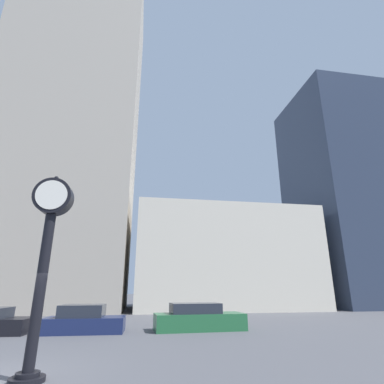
% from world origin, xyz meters
% --- Properties ---
extents(building_tall_tower, '(14.17, 12.00, 39.71)m').
position_xyz_m(building_tall_tower, '(-4.96, 24.00, 19.86)').
color(building_tall_tower, '#ADA393').
rests_on(building_tall_tower, ground_plane).
extents(building_storefront_row, '(18.46, 12.00, 10.13)m').
position_xyz_m(building_storefront_row, '(12.29, 24.00, 5.07)').
color(building_storefront_row, beige).
rests_on(building_storefront_row, ground_plane).
extents(building_glass_modern, '(9.35, 12.00, 27.16)m').
position_xyz_m(building_glass_modern, '(27.85, 24.00, 13.58)').
color(building_glass_modern, '#2D384C').
rests_on(building_glass_modern, ground_plane).
extents(street_clock, '(1.02, 0.82, 5.21)m').
position_xyz_m(street_clock, '(1.00, -0.24, 3.26)').
color(street_clock, black).
rests_on(street_clock, ground_plane).
extents(car_navy, '(3.88, 1.94, 1.32)m').
position_xyz_m(car_navy, '(0.89, 7.96, 0.55)').
color(car_navy, '#19234C').
rests_on(car_navy, ground_plane).
extents(car_green, '(4.81, 1.98, 1.35)m').
position_xyz_m(car_green, '(6.69, 7.93, 0.57)').
color(car_green, '#236038').
rests_on(car_green, ground_plane).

